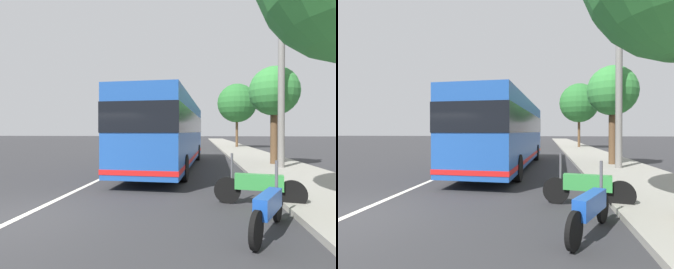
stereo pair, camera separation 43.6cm
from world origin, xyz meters
TOP-DOWN VIEW (x-y plane):
  - ground_plane at (0.00, 0.00)m, footprint 220.00×220.00m
  - sidewalk_curb at (10.00, -7.60)m, footprint 110.00×3.60m
  - lane_divider_line at (10.00, 0.00)m, footprint 110.00×0.16m
  - coach_bus at (8.66, -2.32)m, footprint 12.16×3.13m
  - motorcycle_mid_row at (-0.24, -5.05)m, footprint 2.03×1.05m
  - motorcycle_far_end at (1.67, -5.25)m, footprint 0.52×2.17m
  - car_ahead_same_lane at (45.64, 2.96)m, footprint 4.23×1.82m
  - car_far_distant at (40.35, 2.27)m, footprint 4.01×1.89m
  - car_side_street at (27.98, 2.10)m, footprint 4.41×1.97m
  - roadside_tree_mid_block at (9.81, -7.70)m, footprint 2.60×2.60m
  - roadside_tree_far_block at (26.38, -7.92)m, footprint 4.33×4.33m
  - utility_pole at (8.30, -7.65)m, footprint 0.31×0.31m

SIDE VIEW (x-z plane):
  - ground_plane at x=0.00m, z-range 0.00..0.00m
  - lane_divider_line at x=10.00m, z-range 0.00..0.01m
  - sidewalk_curb at x=10.00m, z-range 0.00..0.14m
  - motorcycle_mid_row at x=-0.24m, z-range -0.16..1.10m
  - motorcycle_far_end at x=1.67m, z-range -0.15..1.13m
  - car_far_distant at x=40.35m, z-range -0.04..1.39m
  - car_ahead_same_lane at x=45.64m, z-range -0.04..1.41m
  - car_side_street at x=27.98m, z-range -0.03..1.43m
  - coach_bus at x=8.66m, z-range 0.21..3.55m
  - utility_pole at x=8.30m, z-range 0.00..7.06m
  - roadside_tree_mid_block at x=9.81m, z-range 1.29..6.58m
  - roadside_tree_far_block at x=26.38m, z-range 1.43..8.65m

